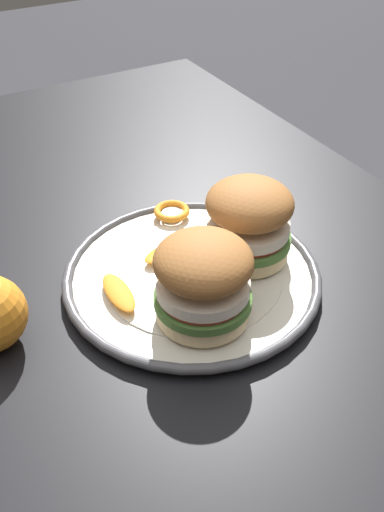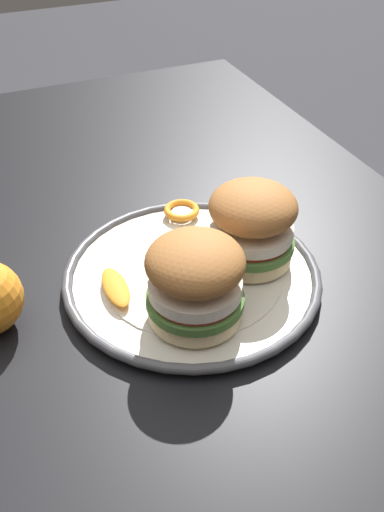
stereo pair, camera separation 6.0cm
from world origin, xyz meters
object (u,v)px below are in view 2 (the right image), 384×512
Objects in this scene: dining_table at (140,332)px; dinner_plate at (192,276)px; sandwich_half_left at (252,223)px; sandwich_half_right at (195,279)px.

dinner_plate is (-0.04, -0.06, 0.11)m from dining_table.
dinner_plate is 0.10m from sandwich_half_left.
sandwich_half_left is 0.12m from sandwich_half_right.
dining_table is 8.60× the size of sandwich_half_right.
sandwich_half_right is (-0.07, 0.10, 0.00)m from sandwich_half_left.
sandwich_half_right is (-0.11, -0.03, 0.17)m from dining_table.
sandwich_half_left reaches higher than dining_table.
sandwich_half_left is 0.98× the size of sandwich_half_right.
dining_table is at bearing 53.13° from dinner_plate.
sandwich_half_left and sandwich_half_right have the same top height.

